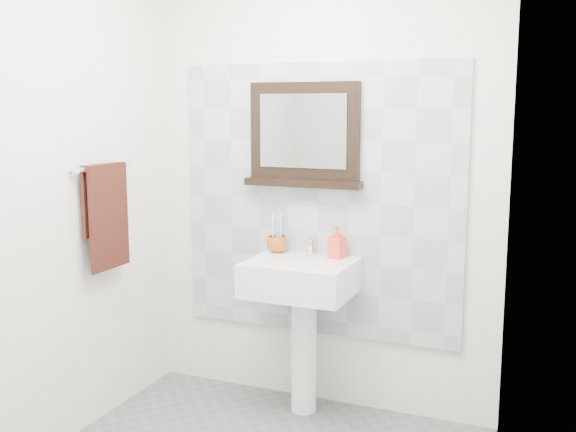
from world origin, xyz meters
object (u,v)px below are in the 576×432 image
object	(u,v)px
pedestal_sink	(301,294)
framed_mirror	(304,137)
soap_dispenser	(337,242)
hand_towel	(106,208)
toothbrush_cup	(277,244)

from	to	relation	value
pedestal_sink	framed_mirror	xyz separation A→B (m)	(-0.06, 0.19, 0.82)
soap_dispenser	hand_towel	bearing A→B (deg)	-140.79
pedestal_sink	framed_mirror	bearing A→B (deg)	106.90
pedestal_sink	soap_dispenser	size ratio (longest dim) A/B	5.58
pedestal_sink	framed_mirror	distance (m)	0.85
soap_dispenser	toothbrush_cup	bearing A→B (deg)	-168.36
soap_dispenser	framed_mirror	distance (m)	0.60
soap_dispenser	pedestal_sink	bearing A→B (deg)	-126.54
hand_towel	pedestal_sink	bearing A→B (deg)	24.22
pedestal_sink	hand_towel	size ratio (longest dim) A/B	1.75
framed_mirror	hand_towel	bearing A→B (deg)	-145.24
pedestal_sink	soap_dispenser	xyz separation A→B (m)	(0.15, 0.14, 0.27)
pedestal_sink	toothbrush_cup	xyz separation A→B (m)	(-0.20, 0.14, 0.23)
framed_mirror	hand_towel	xyz separation A→B (m)	(-0.87, -0.60, -0.36)
pedestal_sink	soap_dispenser	world-z (taller)	soap_dispenser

